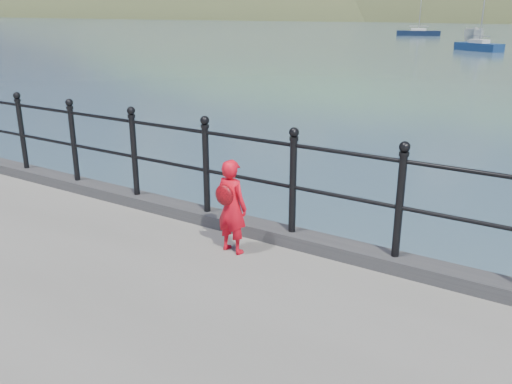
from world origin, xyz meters
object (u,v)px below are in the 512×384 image
Objects in this scene: sailboat_port at (479,47)px; sailboat_left at (418,33)px; child at (231,206)px; launch_white at (474,37)px; railing at (247,166)px.

sailboat_left is at bearing 147.92° from sailboat_port.
launch_white is at bearing -75.58° from child.
launch_white is (-8.53, 53.48, -0.85)m from railing.
railing is 17.32× the size of child.
launch_white is 0.75× the size of sailboat_port.
child is 0.21× the size of launch_white.
railing is at bearing -50.60° from sailboat_port.
sailboat_left is (-11.87, 21.29, -0.63)m from launch_white.
child is at bearing -50.51° from sailboat_port.
railing is 54.16m from launch_white.
sailboat_left is 1.27× the size of sailboat_port.
sailboat_left is at bearing -69.45° from child.
railing is 77.52m from sailboat_left.
child reaches higher than launch_white.
child is at bearing -74.42° from railing.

